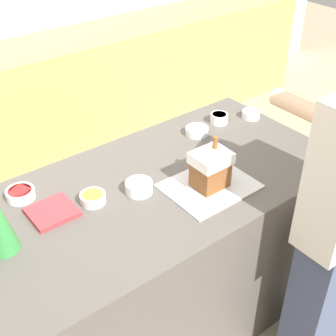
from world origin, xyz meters
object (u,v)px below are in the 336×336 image
at_px(cookbook, 52,212).
at_px(candy_bowl_front_corner, 219,118).
at_px(candy_bowl_beside_tree, 251,114).
at_px(candy_bowl_near_tray_right, 20,194).
at_px(baking_tray, 209,186).
at_px(candy_bowl_behind_tray, 139,186).
at_px(gingerbread_house, 211,169).
at_px(candy_bowl_near_tray_left, 93,198).
at_px(candy_bowl_far_right, 197,131).

bearing_deg(cookbook, candy_bowl_front_corner, 7.81).
bearing_deg(candy_bowl_beside_tree, candy_bowl_near_tray_right, 175.70).
bearing_deg(baking_tray, candy_bowl_behind_tray, 148.80).
distance_m(gingerbread_house, candy_bowl_near_tray_left, 0.53).
bearing_deg(candy_bowl_beside_tree, candy_bowl_behind_tray, -168.71).
height_order(candy_bowl_near_tray_right, cookbook, candy_bowl_near_tray_right).
xyz_separation_m(candy_bowl_beside_tree, candy_bowl_far_right, (-0.37, 0.05, -0.00)).
bearing_deg(candy_bowl_beside_tree, candy_bowl_far_right, 172.90).
bearing_deg(baking_tray, cookbook, 157.89).
bearing_deg(candy_bowl_near_tray_left, baking_tray, -25.51).
distance_m(baking_tray, candy_bowl_far_right, 0.47).
xyz_separation_m(gingerbread_house, candy_bowl_front_corner, (0.44, 0.41, -0.07)).
bearing_deg(candy_bowl_front_corner, candy_bowl_beside_tree, -20.31).
xyz_separation_m(baking_tray, cookbook, (-0.65, 0.26, 0.01)).
relative_size(candy_bowl_behind_tray, candy_bowl_front_corner, 1.27).
relative_size(candy_bowl_beside_tree, cookbook, 0.53).
bearing_deg(candy_bowl_beside_tree, gingerbread_house, -151.16).
relative_size(candy_bowl_far_right, candy_bowl_front_corner, 1.26).
relative_size(baking_tray, candy_bowl_near_tray_left, 3.52).
bearing_deg(gingerbread_house, cookbook, 157.91).
distance_m(candy_bowl_near_tray_right, candy_bowl_near_tray_left, 0.32).
distance_m(candy_bowl_front_corner, candy_bowl_near_tray_left, 0.94).
xyz_separation_m(candy_bowl_beside_tree, cookbook, (-1.28, -0.08, -0.01)).
bearing_deg(cookbook, candy_bowl_near_tray_right, 107.92).
bearing_deg(baking_tray, gingerbread_house, 28.03).
height_order(baking_tray, candy_bowl_near_tray_left, candy_bowl_near_tray_left).
relative_size(candy_bowl_beside_tree, candy_bowl_front_corner, 1.04).
distance_m(gingerbread_house, candy_bowl_front_corner, 0.61).
bearing_deg(cookbook, candy_bowl_near_tray_left, -12.15).
bearing_deg(candy_bowl_beside_tree, cookbook, -176.33).
height_order(gingerbread_house, candy_bowl_near_tray_right, gingerbread_house).
bearing_deg(candy_bowl_beside_tree, candy_bowl_near_tray_left, -173.80).
height_order(baking_tray, gingerbread_house, gingerbread_house).
bearing_deg(candy_bowl_near_tray_right, gingerbread_house, -32.19).
relative_size(baking_tray, candy_bowl_behind_tray, 3.22).
bearing_deg(candy_bowl_behind_tray, candy_bowl_near_tray_right, 147.16).
xyz_separation_m(candy_bowl_near_tray_right, candy_bowl_behind_tray, (0.43, -0.28, 0.01)).
height_order(candy_bowl_far_right, candy_bowl_behind_tray, candy_bowl_behind_tray).
distance_m(baking_tray, gingerbread_house, 0.10).
height_order(gingerbread_house, candy_bowl_near_tray_left, gingerbread_house).
bearing_deg(candy_bowl_front_corner, candy_bowl_far_right, -172.98).
distance_m(candy_bowl_near_tray_right, candy_bowl_front_corner, 1.15).
relative_size(baking_tray, cookbook, 2.10).
bearing_deg(baking_tray, candy_bowl_far_right, 56.25).
distance_m(candy_bowl_beside_tree, candy_bowl_front_corner, 0.20).
relative_size(baking_tray, gingerbread_house, 1.72).
height_order(candy_bowl_near_tray_right, candy_bowl_near_tray_left, same).
xyz_separation_m(baking_tray, gingerbread_house, (0.00, 0.00, 0.10)).
xyz_separation_m(candy_bowl_near_tray_left, cookbook, (-0.18, 0.04, -0.01)).
bearing_deg(candy_bowl_front_corner, gingerbread_house, -137.00).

